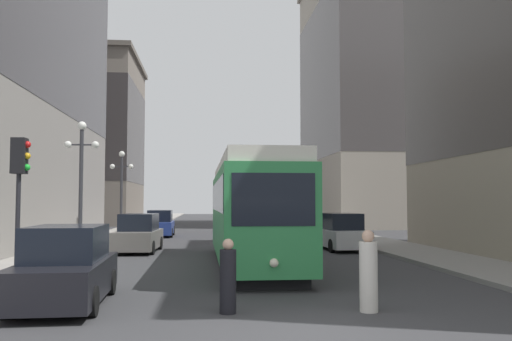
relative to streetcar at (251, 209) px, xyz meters
name	(u,v)px	position (x,y,z in m)	size (l,w,h in m)	color
ground_plane	(300,332)	(0.03, -10.76, -2.10)	(200.00, 200.00, 0.00)	#38383A
sidewalk_left	(138,228)	(-7.89, 29.24, -2.03)	(3.34, 120.00, 0.15)	gray
sidewalk_right	(310,227)	(7.95, 29.24, -2.03)	(3.34, 120.00, 0.15)	gray
streetcar	(251,209)	(0.00, 0.00, 0.00)	(2.76, 13.39, 3.89)	black
transit_bus	(273,208)	(2.94, 16.75, -0.15)	(2.60, 11.38, 3.45)	black
parked_car_left_near	(66,268)	(-4.92, -7.70, -1.26)	(2.01, 4.50, 1.82)	black
parked_car_left_mid	(139,234)	(-4.92, 5.70, -1.26)	(2.04, 4.54, 1.82)	black
parked_car_right_far	(340,233)	(4.98, 6.09, -1.26)	(2.08, 5.01, 1.82)	black
parked_car_left_far	(160,224)	(-4.92, 17.58, -1.26)	(1.94, 4.58, 1.82)	black
pedestrian_crossing_near	(368,274)	(1.83, -9.08, -1.28)	(0.40, 0.40, 1.77)	beige
pedestrian_crossing_far	(228,279)	(-1.21, -8.98, -1.36)	(0.36, 0.36, 1.59)	black
traffic_light_near_left	(20,172)	(-6.60, -5.92, 1.07)	(0.47, 0.36, 3.92)	#232328
lamp_post_left_near	(81,168)	(-6.82, 2.01, 1.69)	(1.41, 0.36, 5.55)	#333338
lamp_post_left_far	(121,181)	(-6.82, 12.52, 1.55)	(1.41, 0.36, 5.32)	#333338
building_left_midblock	(88,139)	(-14.88, 40.57, 7.36)	(11.24, 15.33, 18.41)	slate
building_right_midblock	(370,90)	(15.27, 33.98, 12.01)	(11.90, 20.25, 27.39)	#A89E8E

